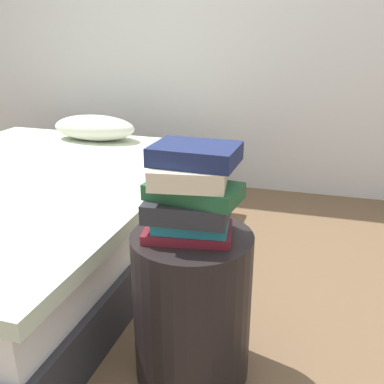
{
  "coord_description": "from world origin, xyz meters",
  "views": [
    {
      "loc": [
        0.34,
        -1.21,
        1.15
      ],
      "look_at": [
        0.0,
        0.0,
        0.68
      ],
      "focal_mm": 41.13,
      "sensor_mm": 36.0,
      "label": 1
    }
  ],
  "objects_px": {
    "book_maroon": "(188,231)",
    "book_navy": "(195,154)",
    "book_cream": "(190,174)",
    "book_teal": "(194,221)",
    "book_charcoal": "(188,208)",
    "side_table": "(192,306)",
    "book_forest": "(194,191)",
    "bed": "(24,217)"
  },
  "relations": [
    {
      "from": "book_maroon",
      "to": "book_navy",
      "type": "height_order",
      "value": "book_navy"
    },
    {
      "from": "book_cream",
      "to": "book_teal",
      "type": "bearing_deg",
      "value": 42.45
    },
    {
      "from": "book_charcoal",
      "to": "book_maroon",
      "type": "bearing_deg",
      "value": 87.57
    },
    {
      "from": "side_table",
      "to": "book_charcoal",
      "type": "bearing_deg",
      "value": -135.9
    },
    {
      "from": "side_table",
      "to": "book_teal",
      "type": "xyz_separation_m",
      "value": [
        0.0,
        0.0,
        0.31
      ]
    },
    {
      "from": "side_table",
      "to": "book_teal",
      "type": "relative_size",
      "value": 2.33
    },
    {
      "from": "book_forest",
      "to": "book_teal",
      "type": "bearing_deg",
      "value": 114.57
    },
    {
      "from": "book_teal",
      "to": "book_charcoal",
      "type": "height_order",
      "value": "book_charcoal"
    },
    {
      "from": "book_navy",
      "to": "side_table",
      "type": "bearing_deg",
      "value": -122.99
    },
    {
      "from": "bed",
      "to": "book_forest",
      "type": "relative_size",
      "value": 7.19
    },
    {
      "from": "side_table",
      "to": "book_cream",
      "type": "bearing_deg",
      "value": -130.71
    },
    {
      "from": "bed",
      "to": "book_navy",
      "type": "xyz_separation_m",
      "value": [
        1.07,
        -0.54,
        0.56
      ]
    },
    {
      "from": "book_teal",
      "to": "bed",
      "type": "bearing_deg",
      "value": 145.88
    },
    {
      "from": "side_table",
      "to": "book_charcoal",
      "type": "distance_m",
      "value": 0.36
    },
    {
      "from": "book_teal",
      "to": "book_forest",
      "type": "distance_m",
      "value": 0.1
    },
    {
      "from": "book_teal",
      "to": "book_charcoal",
      "type": "distance_m",
      "value": 0.05
    },
    {
      "from": "book_teal",
      "to": "book_cream",
      "type": "distance_m",
      "value": 0.16
    },
    {
      "from": "book_teal",
      "to": "book_navy",
      "type": "height_order",
      "value": "book_navy"
    },
    {
      "from": "bed",
      "to": "book_maroon",
      "type": "relative_size",
      "value": 7.48
    },
    {
      "from": "side_table",
      "to": "book_teal",
      "type": "distance_m",
      "value": 0.31
    },
    {
      "from": "book_charcoal",
      "to": "book_navy",
      "type": "distance_m",
      "value": 0.17
    },
    {
      "from": "bed",
      "to": "book_navy",
      "type": "distance_m",
      "value": 1.33
    },
    {
      "from": "side_table",
      "to": "bed",
      "type": "bearing_deg",
      "value": 152.5
    },
    {
      "from": "bed",
      "to": "book_navy",
      "type": "bearing_deg",
      "value": -25.59
    },
    {
      "from": "book_charcoal",
      "to": "book_cream",
      "type": "bearing_deg",
      "value": 31.84
    },
    {
      "from": "bed",
      "to": "book_forest",
      "type": "height_order",
      "value": "book_forest"
    },
    {
      "from": "bed",
      "to": "side_table",
      "type": "distance_m",
      "value": 1.2
    },
    {
      "from": "book_navy",
      "to": "book_charcoal",
      "type": "bearing_deg",
      "value": -128.39
    },
    {
      "from": "book_maroon",
      "to": "book_forest",
      "type": "relative_size",
      "value": 0.96
    },
    {
      "from": "book_cream",
      "to": "book_charcoal",
      "type": "bearing_deg",
      "value": -152.21
    },
    {
      "from": "book_charcoal",
      "to": "book_forest",
      "type": "relative_size",
      "value": 0.9
    },
    {
      "from": "book_maroon",
      "to": "book_cream",
      "type": "relative_size",
      "value": 1.22
    },
    {
      "from": "bed",
      "to": "book_cream",
      "type": "bearing_deg",
      "value": -26.59
    },
    {
      "from": "book_teal",
      "to": "book_navy",
      "type": "xyz_separation_m",
      "value": [
        0.0,
        0.01,
        0.22
      ]
    },
    {
      "from": "bed",
      "to": "book_teal",
      "type": "height_order",
      "value": "bed"
    },
    {
      "from": "side_table",
      "to": "book_navy",
      "type": "height_order",
      "value": "book_navy"
    },
    {
      "from": "book_maroon",
      "to": "book_cream",
      "type": "distance_m",
      "value": 0.19
    },
    {
      "from": "book_charcoal",
      "to": "book_forest",
      "type": "distance_m",
      "value": 0.06
    },
    {
      "from": "book_teal",
      "to": "book_forest",
      "type": "height_order",
      "value": "book_forest"
    },
    {
      "from": "book_cream",
      "to": "book_navy",
      "type": "relative_size",
      "value": 0.88
    },
    {
      "from": "side_table",
      "to": "book_maroon",
      "type": "bearing_deg",
      "value": -153.29
    },
    {
      "from": "book_maroon",
      "to": "book_charcoal",
      "type": "relative_size",
      "value": 1.06
    }
  ]
}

